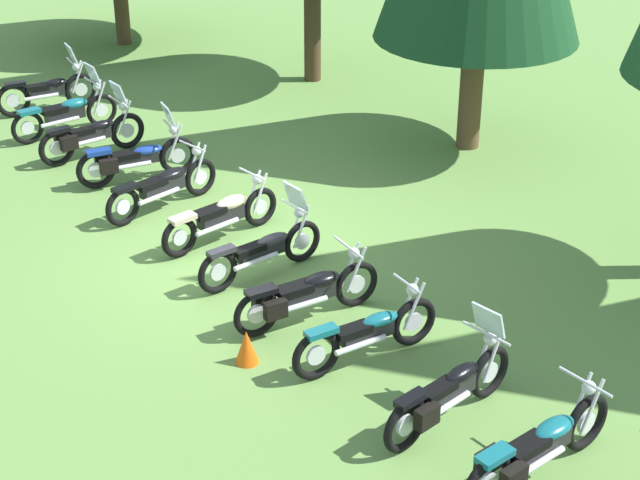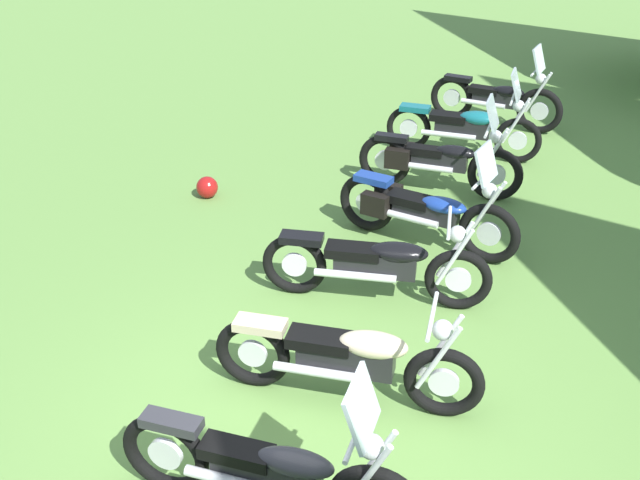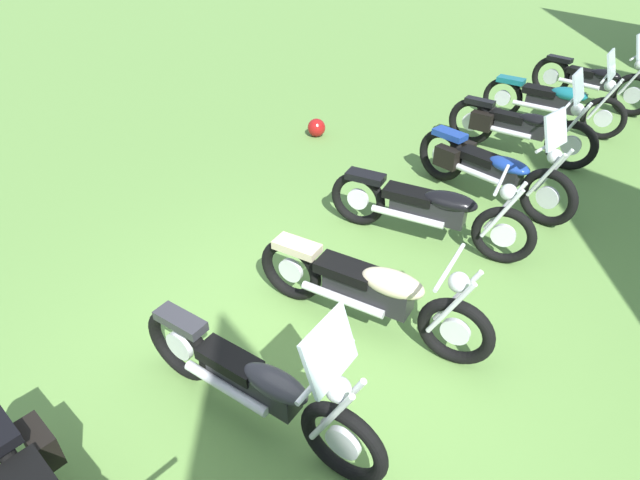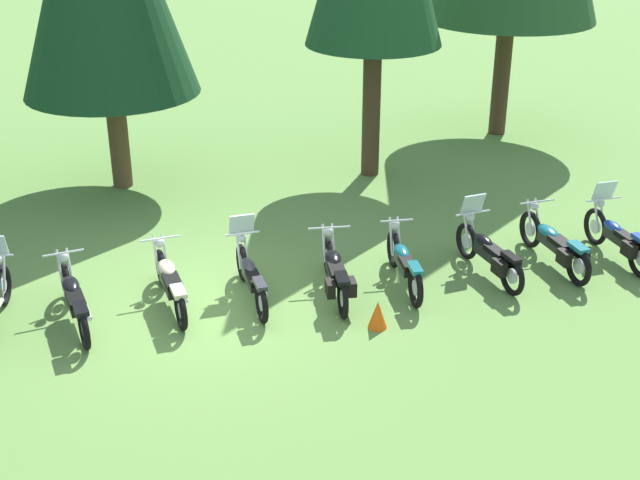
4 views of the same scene
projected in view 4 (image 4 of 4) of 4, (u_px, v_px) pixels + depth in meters
name	position (u px, v px, depth m)	size (l,w,h in m)	color
ground_plane	(210.00, 306.00, 14.61)	(80.00, 80.00, 0.00)	#608C42
motorcycle_4	(74.00, 299.00, 13.92)	(0.68, 2.36, 0.99)	black
motorcycle_5	(170.00, 282.00, 14.45)	(0.67, 2.31, 0.99)	black
motorcycle_6	(251.00, 276.00, 14.66)	(0.62, 2.25, 1.35)	black
motorcycle_7	(336.00, 272.00, 14.76)	(0.92, 2.29, 1.01)	black
motorcycle_8	(404.00, 263.00, 15.13)	(0.69, 2.24, 1.01)	black
motorcycle_9	(490.00, 253.00, 15.44)	(0.72, 2.26, 1.36)	black
motorcycle_10	(555.00, 244.00, 15.82)	(0.73, 2.42, 1.02)	black
motorcycle_11	(619.00, 238.00, 16.03)	(0.74, 2.21, 1.38)	black
traffic_cone	(378.00, 314.00, 13.86)	(0.32, 0.32, 0.48)	#EA590F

